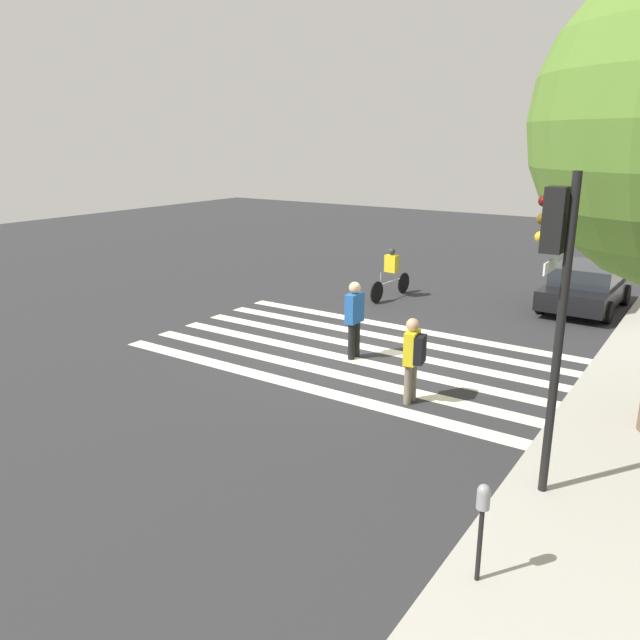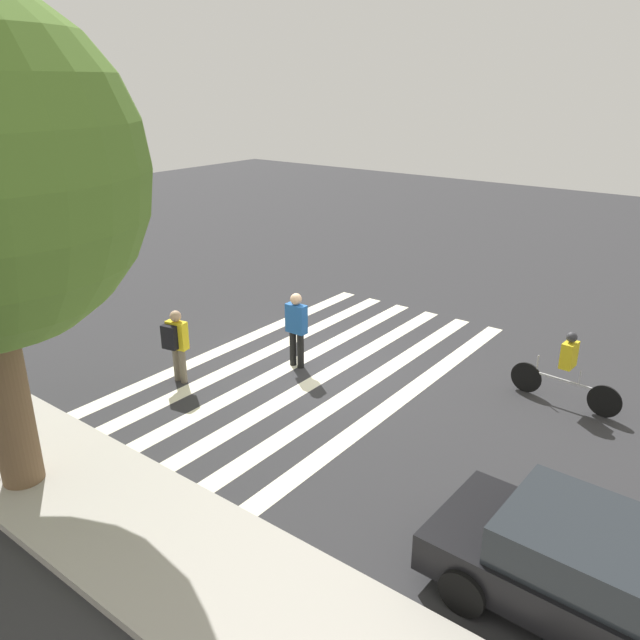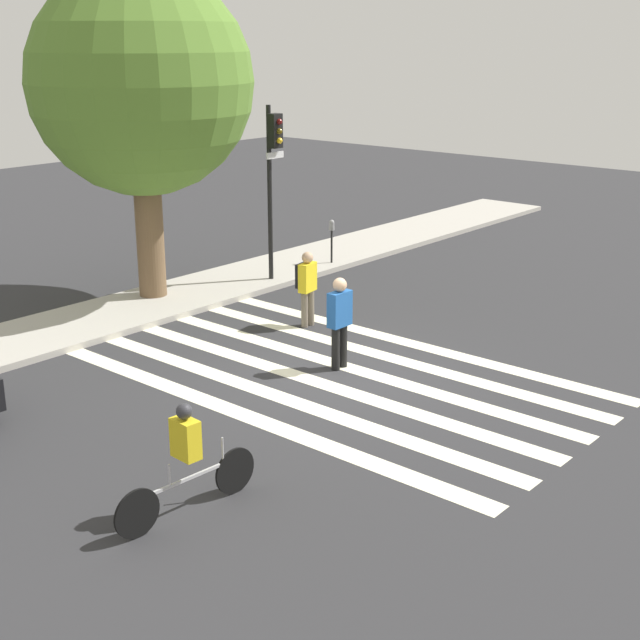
# 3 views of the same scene
# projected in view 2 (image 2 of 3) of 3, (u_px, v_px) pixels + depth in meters

# --- Properties ---
(ground_plane) EXTENTS (60.00, 60.00, 0.00)m
(ground_plane) POSITION_uv_depth(u_px,v_px,m) (314.00, 367.00, 14.94)
(ground_plane) COLOR #2D2D30
(sidewalk_curb) EXTENTS (36.00, 2.50, 0.14)m
(sidewalk_curb) POSITION_uv_depth(u_px,v_px,m) (81.00, 492.00, 10.29)
(sidewalk_curb) COLOR #ADA89E
(sidewalk_curb) RESTS_ON ground_plane
(crosswalk_stripes) EXTENTS (5.36, 10.00, 0.01)m
(crosswalk_stripes) POSITION_uv_depth(u_px,v_px,m) (314.00, 366.00, 14.94)
(crosswalk_stripes) COLOR #F2EDCC
(crosswalk_stripes) RESTS_ON ground_plane
(pedestrian_adult_yellow_jacket) EXTENTS (0.51, 0.27, 1.84)m
(pedestrian_adult_yellow_jacket) POSITION_uv_depth(u_px,v_px,m) (296.00, 326.00, 14.60)
(pedestrian_adult_yellow_jacket) COLOR black
(pedestrian_adult_yellow_jacket) RESTS_ON ground_plane
(pedestrian_adult_blue_shirt) EXTENTS (0.50, 0.45, 1.71)m
(pedestrian_adult_blue_shirt) POSITION_uv_depth(u_px,v_px,m) (176.00, 341.00, 13.84)
(pedestrian_adult_blue_shirt) COLOR #6B6051
(pedestrian_adult_blue_shirt) RESTS_ON ground_plane
(cyclist_near_curb) EXTENTS (2.34, 0.41, 1.63)m
(cyclist_near_curb) POSITION_uv_depth(u_px,v_px,m) (567.00, 366.00, 12.93)
(cyclist_near_curb) COLOR black
(cyclist_near_curb) RESTS_ON ground_plane
(car_parked_far_curb) EXTENTS (4.09, 2.13, 1.36)m
(car_parked_far_curb) POSITION_uv_depth(u_px,v_px,m) (592.00, 572.00, 7.75)
(car_parked_far_curb) COLOR black
(car_parked_far_curb) RESTS_ON ground_plane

